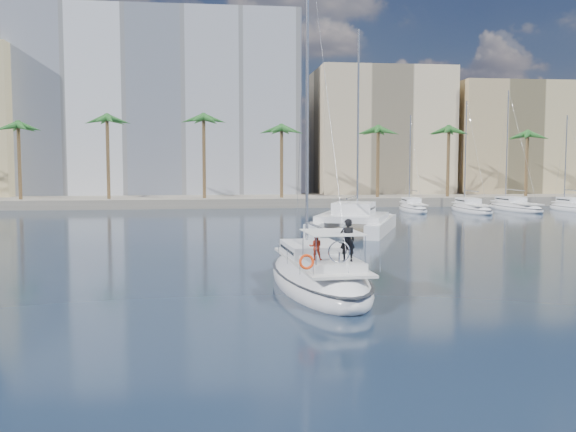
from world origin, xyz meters
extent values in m
plane|color=black|center=(0.00, 0.00, 0.00)|extent=(160.00, 160.00, 0.00)
cube|color=gray|center=(0.00, 61.00, 0.60)|extent=(120.00, 14.00, 1.20)
cube|color=silver|center=(-12.00, 73.00, 14.00)|extent=(42.00, 16.00, 28.00)
cube|color=beige|center=(22.00, 70.00, 10.00)|extent=(20.00, 14.00, 20.00)
cube|color=tan|center=(42.00, 68.00, 9.00)|extent=(18.00, 12.00, 18.00)
cylinder|color=brown|center=(0.00, 57.00, 5.25)|extent=(0.44, 0.44, 10.50)
sphere|color=#225A21|center=(0.00, 57.00, 10.50)|extent=(3.60, 3.60, 3.60)
cylinder|color=brown|center=(34.00, 57.00, 5.25)|extent=(0.44, 0.44, 10.50)
sphere|color=#225A21|center=(34.00, 57.00, 10.50)|extent=(3.60, 3.60, 3.60)
ellipsoid|color=white|center=(0.61, 1.90, 0.37)|extent=(4.59, 12.33, 2.52)
ellipsoid|color=black|center=(0.61, 1.90, 0.73)|extent=(4.64, 12.45, 0.18)
cube|color=silver|center=(0.62, 1.66, 1.32)|extent=(3.30, 9.24, 0.12)
cube|color=silver|center=(0.54, 3.06, 1.68)|extent=(2.83, 4.11, 0.60)
cube|color=black|center=(0.54, 3.06, 1.70)|extent=(2.82, 3.65, 0.14)
cylinder|color=#B7BABF|center=(0.45, 4.46, 9.33)|extent=(0.15, 0.15, 15.89)
cylinder|color=#B7BABF|center=(0.60, 2.01, 2.88)|extent=(0.41, 4.89, 0.11)
cube|color=silver|center=(0.77, -0.66, 1.56)|extent=(2.48, 3.17, 0.36)
cube|color=silver|center=(0.77, -0.78, 2.93)|extent=(2.48, 3.17, 0.04)
torus|color=silver|center=(0.84, -1.82, 2.23)|extent=(0.96, 0.11, 0.96)
torus|color=#EA390C|center=(-0.61, -2.38, 1.93)|extent=(0.64, 0.23, 0.64)
imported|color=black|center=(1.29, -1.30, 2.65)|extent=(0.71, 0.51, 1.82)
imported|color=#AA2E1A|center=(0.03, -0.73, 2.32)|extent=(0.61, 0.51, 1.16)
cube|color=white|center=(5.60, 26.56, 0.55)|extent=(5.66, 11.40, 1.10)
cube|color=white|center=(9.97, 24.74, 0.55)|extent=(5.66, 11.40, 1.10)
cube|color=silver|center=(7.56, 25.10, 1.30)|extent=(7.42, 8.06, 0.50)
cube|color=silver|center=(7.78, 25.65, 2.00)|extent=(4.38, 4.54, 1.00)
cube|color=black|center=(7.78, 25.65, 2.05)|extent=(4.21, 4.11, 0.18)
cylinder|color=#B7BABF|center=(8.47, 27.29, 9.40)|extent=(0.18, 0.18, 15.80)
ellipsoid|color=silver|center=(0.64, 6.41, 0.34)|extent=(0.23, 0.44, 0.21)
sphere|color=silver|center=(0.64, 6.61, 0.36)|extent=(0.11, 0.11, 0.11)
cube|color=gray|center=(0.33, 6.41, 0.37)|extent=(0.50, 0.18, 0.12)
cube|color=gray|center=(0.95, 6.41, 0.37)|extent=(0.50, 0.18, 0.12)
camera|label=1|loc=(-4.52, -27.62, 5.95)|focal=40.00mm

